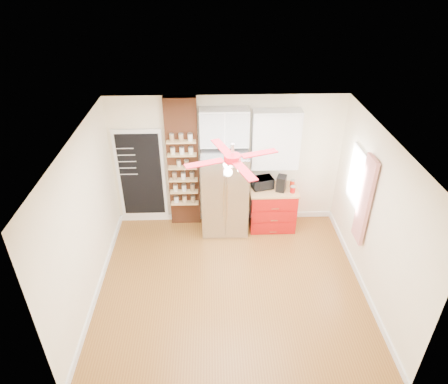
{
  "coord_description": "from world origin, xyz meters",
  "views": [
    {
      "loc": [
        -0.29,
        -5.02,
        4.95
      ],
      "look_at": [
        -0.09,
        0.9,
        1.32
      ],
      "focal_mm": 32.0,
      "sensor_mm": 36.0,
      "label": 1
    }
  ],
  "objects_px": {
    "ceiling_fan": "(232,159)",
    "pantry_jar_oats": "(179,163)",
    "toaster_oven": "(262,183)",
    "canister_left": "(293,190)",
    "fridge": "(225,192)",
    "red_cabinet": "(272,208)",
    "coffee_maker": "(281,183)"
  },
  "relations": [
    {
      "from": "red_cabinet",
      "to": "ceiling_fan",
      "type": "relative_size",
      "value": 0.67
    },
    {
      "from": "ceiling_fan",
      "to": "pantry_jar_oats",
      "type": "distance_m",
      "value": 2.25
    },
    {
      "from": "red_cabinet",
      "to": "coffee_maker",
      "type": "xyz_separation_m",
      "value": [
        0.13,
        -0.06,
        0.6
      ]
    },
    {
      "from": "canister_left",
      "to": "fridge",
      "type": "bearing_deg",
      "value": 175.68
    },
    {
      "from": "ceiling_fan",
      "to": "coffee_maker",
      "type": "bearing_deg",
      "value": 57.1
    },
    {
      "from": "fridge",
      "to": "canister_left",
      "type": "distance_m",
      "value": 1.32
    },
    {
      "from": "coffee_maker",
      "to": "toaster_oven",
      "type": "bearing_deg",
      "value": -175.86
    },
    {
      "from": "canister_left",
      "to": "red_cabinet",
      "type": "bearing_deg",
      "value": 156.56
    },
    {
      "from": "toaster_oven",
      "to": "pantry_jar_oats",
      "type": "bearing_deg",
      "value": 161.57
    },
    {
      "from": "fridge",
      "to": "ceiling_fan",
      "type": "height_order",
      "value": "ceiling_fan"
    },
    {
      "from": "fridge",
      "to": "canister_left",
      "type": "bearing_deg",
      "value": -4.32
    },
    {
      "from": "canister_left",
      "to": "toaster_oven",
      "type": "bearing_deg",
      "value": 161.0
    },
    {
      "from": "toaster_oven",
      "to": "coffee_maker",
      "type": "distance_m",
      "value": 0.38
    },
    {
      "from": "red_cabinet",
      "to": "ceiling_fan",
      "type": "distance_m",
      "value": 2.75
    },
    {
      "from": "fridge",
      "to": "toaster_oven",
      "type": "xyz_separation_m",
      "value": [
        0.74,
        0.1,
        0.14
      ]
    },
    {
      "from": "fridge",
      "to": "red_cabinet",
      "type": "xyz_separation_m",
      "value": [
        0.97,
        0.05,
        -0.42
      ]
    },
    {
      "from": "toaster_oven",
      "to": "canister_left",
      "type": "height_order",
      "value": "toaster_oven"
    },
    {
      "from": "ceiling_fan",
      "to": "coffee_maker",
      "type": "xyz_separation_m",
      "value": [
        1.05,
        1.62,
        -1.37
      ]
    },
    {
      "from": "coffee_maker",
      "to": "ceiling_fan",
      "type": "bearing_deg",
      "value": -102.54
    },
    {
      "from": "ceiling_fan",
      "to": "toaster_oven",
      "type": "height_order",
      "value": "ceiling_fan"
    },
    {
      "from": "ceiling_fan",
      "to": "coffee_maker",
      "type": "distance_m",
      "value": 2.37
    },
    {
      "from": "red_cabinet",
      "to": "canister_left",
      "type": "relative_size",
      "value": 7.6
    },
    {
      "from": "red_cabinet",
      "to": "toaster_oven",
      "type": "distance_m",
      "value": 0.61
    },
    {
      "from": "ceiling_fan",
      "to": "toaster_oven",
      "type": "relative_size",
      "value": 3.48
    },
    {
      "from": "red_cabinet",
      "to": "coffee_maker",
      "type": "height_order",
      "value": "coffee_maker"
    },
    {
      "from": "toaster_oven",
      "to": "canister_left",
      "type": "bearing_deg",
      "value": -34.92
    },
    {
      "from": "fridge",
      "to": "coffee_maker",
      "type": "xyz_separation_m",
      "value": [
        1.1,
        -0.01,
        0.18
      ]
    },
    {
      "from": "ceiling_fan",
      "to": "pantry_jar_oats",
      "type": "relative_size",
      "value": 11.82
    },
    {
      "from": "coffee_maker",
      "to": "canister_left",
      "type": "distance_m",
      "value": 0.25
    },
    {
      "from": "fridge",
      "to": "pantry_jar_oats",
      "type": "bearing_deg",
      "value": 169.08
    },
    {
      "from": "toaster_oven",
      "to": "red_cabinet",
      "type": "bearing_deg",
      "value": -27.73
    },
    {
      "from": "coffee_maker",
      "to": "pantry_jar_oats",
      "type": "height_order",
      "value": "pantry_jar_oats"
    }
  ]
}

